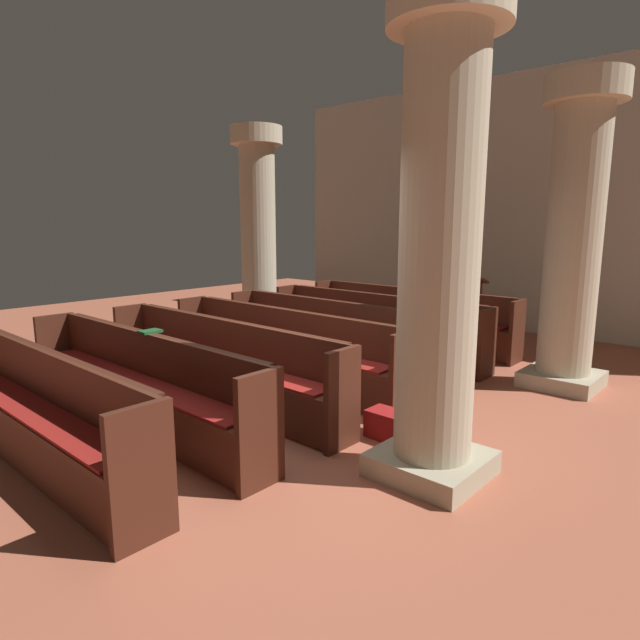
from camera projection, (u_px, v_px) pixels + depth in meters
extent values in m
plane|color=#AD5B42|center=(280.00, 420.00, 5.33)|extent=(19.20, 19.20, 0.00)
cube|color=beige|center=(527.00, 205.00, 9.36)|extent=(10.00, 0.16, 4.50)
cube|color=#4C2316|center=(407.00, 318.00, 8.55)|extent=(3.52, 0.38, 0.05)
cube|color=#4C2316|center=(413.00, 302.00, 8.63)|extent=(3.52, 0.04, 0.44)
cube|color=#411E13|center=(415.00, 289.00, 8.63)|extent=(3.37, 0.06, 0.02)
cube|color=#442014|center=(324.00, 306.00, 9.73)|extent=(0.06, 0.44, 0.90)
cube|color=#442014|center=(517.00, 332.00, 7.38)|extent=(0.06, 0.44, 0.90)
cube|color=#482115|center=(401.00, 333.00, 8.47)|extent=(3.52, 0.03, 0.40)
cube|color=maroon|center=(407.00, 316.00, 8.53)|extent=(3.23, 0.32, 0.03)
cube|color=#4C2316|center=(372.00, 326.00, 7.86)|extent=(3.52, 0.38, 0.05)
cube|color=#4C2316|center=(379.00, 309.00, 7.94)|extent=(3.52, 0.04, 0.44)
cube|color=#411E13|center=(381.00, 295.00, 7.93)|extent=(3.37, 0.06, 0.02)
cube|color=#442014|center=(287.00, 312.00, 9.03)|extent=(0.06, 0.44, 0.90)
cube|color=#442014|center=(487.00, 344.00, 6.68)|extent=(0.06, 0.44, 0.90)
cube|color=#482115|center=(365.00, 343.00, 7.77)|extent=(3.52, 0.03, 0.40)
cube|color=maroon|center=(371.00, 324.00, 7.84)|extent=(3.23, 0.32, 0.03)
cube|color=#4C2316|center=(330.00, 336.00, 7.16)|extent=(3.52, 0.38, 0.05)
cube|color=#4C2316|center=(338.00, 317.00, 7.24)|extent=(3.52, 0.04, 0.44)
cube|color=#411E13|center=(341.00, 302.00, 7.24)|extent=(3.37, 0.06, 0.02)
cube|color=#442014|center=(244.00, 320.00, 8.34)|extent=(0.06, 0.44, 0.90)
cube|color=#442014|center=(450.00, 358.00, 5.99)|extent=(0.06, 0.44, 0.90)
cube|color=#482115|center=(322.00, 355.00, 7.07)|extent=(3.52, 0.03, 0.40)
cube|color=maroon|center=(329.00, 334.00, 7.14)|extent=(3.23, 0.32, 0.03)
cube|color=#4C2316|center=(279.00, 349.00, 6.47)|extent=(3.52, 0.38, 0.05)
cube|color=#4C2316|center=(289.00, 327.00, 6.54)|extent=(3.52, 0.04, 0.44)
cube|color=#411E13|center=(291.00, 310.00, 6.54)|extent=(3.37, 0.06, 0.02)
cube|color=#442014|center=(193.00, 329.00, 7.64)|extent=(0.06, 0.44, 0.90)
cube|color=#442014|center=(403.00, 376.00, 5.29)|extent=(0.06, 0.44, 0.90)
cube|color=#482115|center=(269.00, 369.00, 6.38)|extent=(3.52, 0.03, 0.40)
cube|color=maroon|center=(278.00, 346.00, 6.45)|extent=(3.23, 0.32, 0.03)
cube|color=#4C2316|center=(216.00, 364.00, 5.77)|extent=(3.52, 0.38, 0.05)
cube|color=#4C2316|center=(227.00, 340.00, 5.85)|extent=(3.52, 0.04, 0.44)
cube|color=#411E13|center=(230.00, 321.00, 5.85)|extent=(3.37, 0.06, 0.02)
cube|color=#442014|center=(132.00, 339.00, 6.94)|extent=(0.06, 0.44, 0.90)
cube|color=#442014|center=(343.00, 399.00, 4.59)|extent=(0.06, 0.44, 0.90)
cube|color=#482115|center=(203.00, 387.00, 5.68)|extent=(3.52, 0.03, 0.40)
cube|color=maroon|center=(214.00, 361.00, 5.75)|extent=(3.23, 0.32, 0.03)
cube|color=#4C2316|center=(135.00, 384.00, 5.07)|extent=(3.52, 0.38, 0.05)
cube|color=#4C2316|center=(150.00, 356.00, 5.15)|extent=(3.52, 0.04, 0.44)
cube|color=#411E13|center=(153.00, 334.00, 5.15)|extent=(3.37, 0.06, 0.02)
cube|color=#442014|center=(57.00, 352.00, 6.25)|extent=(0.06, 0.44, 0.90)
cube|color=#442014|center=(260.00, 431.00, 3.90)|extent=(0.06, 0.44, 0.90)
cube|color=#482115|center=(120.00, 410.00, 4.99)|extent=(3.52, 0.03, 0.40)
cube|color=maroon|center=(133.00, 380.00, 5.05)|extent=(3.23, 0.32, 0.03)
cube|color=#4C2316|center=(29.00, 409.00, 4.38)|extent=(3.52, 0.38, 0.05)
cube|color=#4C2316|center=(47.00, 377.00, 4.46)|extent=(3.52, 0.04, 0.44)
cube|color=#411E13|center=(51.00, 352.00, 4.45)|extent=(3.37, 0.06, 0.02)
cube|color=#442014|center=(142.00, 477.00, 3.20)|extent=(0.06, 0.44, 0.90)
cube|color=#482115|center=(9.00, 441.00, 4.29)|extent=(3.52, 0.03, 0.40)
cube|color=maroon|center=(26.00, 406.00, 4.36)|extent=(3.23, 0.32, 0.03)
cube|color=tan|center=(562.00, 379.00, 6.44)|extent=(0.83, 0.83, 0.18)
cylinder|color=#BCB293|center=(573.00, 243.00, 6.14)|extent=(0.62, 0.62, 3.08)
cylinder|color=beige|center=(587.00, 88.00, 5.83)|extent=(0.89, 0.89, 0.30)
cube|color=tan|center=(260.00, 326.00, 9.66)|extent=(0.83, 0.83, 0.18)
cylinder|color=#BCB293|center=(258.00, 236.00, 9.36)|extent=(0.62, 0.62, 3.08)
cylinder|color=beige|center=(256.00, 136.00, 9.05)|extent=(0.89, 0.89, 0.30)
cube|color=tan|center=(431.00, 463.00, 4.19)|extent=(0.81, 0.81, 0.18)
cylinder|color=#BCB293|center=(439.00, 256.00, 3.89)|extent=(0.60, 0.60, 3.08)
cylinder|color=beige|center=(450.00, 4.00, 3.58)|extent=(0.87, 0.87, 0.30)
cube|color=#562B1A|center=(469.00, 336.00, 9.13)|extent=(0.45, 0.45, 0.06)
cube|color=brown|center=(470.00, 310.00, 9.05)|extent=(0.28, 0.28, 0.95)
cube|color=brown|center=(472.00, 279.00, 8.95)|extent=(0.48, 0.35, 0.15)
cube|color=#194723|center=(150.00, 331.00, 5.17)|extent=(0.14, 0.20, 0.03)
cube|color=maroon|center=(389.00, 425.00, 4.88)|extent=(0.39, 0.25, 0.26)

